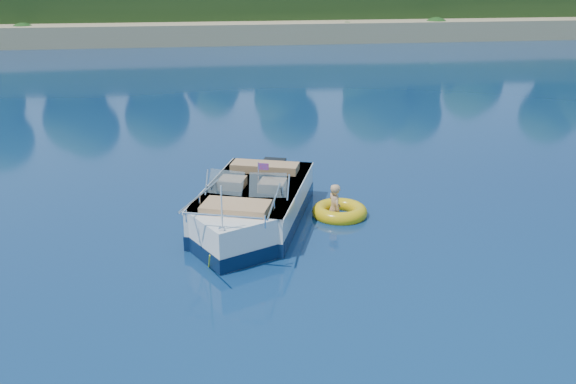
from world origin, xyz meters
name	(u,v)px	position (x,y,z in m)	size (l,w,h in m)	color
ground	(322,226)	(0.00, 0.00, 0.00)	(160.00, 160.00, 0.00)	#091943
shoreline	(214,6)	(0.00, 63.77, 0.98)	(170.00, 59.00, 6.00)	tan
motorboat	(251,210)	(-1.62, 0.21, 0.39)	(3.35, 5.78, 2.00)	white
tow_tube	(340,212)	(0.54, 0.56, 0.09)	(1.56, 1.56, 0.35)	gold
boy	(334,216)	(0.39, 0.55, 0.00)	(0.49, 0.32, 1.36)	tan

